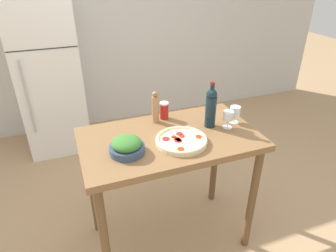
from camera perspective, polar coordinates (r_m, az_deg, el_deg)
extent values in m
plane|color=tan|center=(2.63, 0.28, -20.16)|extent=(14.00, 14.00, 0.00)
cube|color=silver|center=(3.95, -11.84, 18.42)|extent=(6.40, 0.06, 2.60)
cube|color=white|center=(3.62, -21.66, 8.90)|extent=(0.66, 0.70, 1.73)
cube|color=black|center=(3.18, -22.78, 13.34)|extent=(0.65, 0.01, 0.01)
cylinder|color=#B2B2B7|center=(3.32, -25.19, 4.81)|extent=(0.02, 0.02, 0.78)
cube|color=brown|center=(2.01, 0.34, -2.51)|extent=(1.19, 0.69, 0.05)
cylinder|color=brown|center=(2.03, -11.92, -21.01)|extent=(0.06, 0.06, 0.91)
cylinder|color=brown|center=(2.33, 15.70, -13.55)|extent=(0.06, 0.06, 0.91)
cylinder|color=brown|center=(2.43, -14.26, -11.12)|extent=(0.06, 0.06, 0.91)
cylinder|color=brown|center=(2.69, 8.92, -6.15)|extent=(0.06, 0.06, 0.91)
cylinder|color=#142833|center=(2.09, 8.10, 2.71)|extent=(0.08, 0.08, 0.23)
sphere|color=#142833|center=(2.04, 8.35, 5.99)|extent=(0.07, 0.07, 0.07)
cylinder|color=#142833|center=(2.03, 8.42, 6.91)|extent=(0.03, 0.03, 0.07)
cylinder|color=maroon|center=(2.01, 8.51, 8.06)|extent=(0.03, 0.03, 0.02)
cylinder|color=silver|center=(2.15, 11.18, -0.21)|extent=(0.07, 0.07, 0.00)
cylinder|color=silver|center=(2.13, 11.26, 0.53)|extent=(0.01, 0.01, 0.06)
cylinder|color=white|center=(2.10, 11.41, 1.99)|extent=(0.07, 0.07, 0.06)
cylinder|color=maroon|center=(2.11, 11.35, 1.42)|extent=(0.06, 0.06, 0.02)
cylinder|color=silver|center=(2.22, 12.43, 0.72)|extent=(0.07, 0.07, 0.00)
cylinder|color=silver|center=(2.21, 12.51, 1.44)|extent=(0.01, 0.01, 0.06)
cylinder|color=white|center=(2.18, 12.68, 2.86)|extent=(0.07, 0.07, 0.06)
cylinder|color=maroon|center=(2.19, 12.62, 2.35)|extent=(0.06, 0.06, 0.02)
cylinder|color=#AD7F51|center=(2.14, -2.43, 3.15)|extent=(0.05, 0.05, 0.20)
sphere|color=#936C45|center=(2.09, -2.50, 6.04)|extent=(0.04, 0.04, 0.04)
cylinder|color=#384C6B|center=(1.84, -7.80, -4.42)|extent=(0.22, 0.22, 0.05)
ellipsoid|color=#38752D|center=(1.82, -7.89, -3.28)|extent=(0.18, 0.18, 0.08)
cylinder|color=beige|center=(1.93, 2.57, -2.93)|extent=(0.33, 0.33, 0.02)
torus|color=beige|center=(1.92, 2.58, -2.58)|extent=(0.33, 0.33, 0.02)
cylinder|color=red|center=(1.83, 2.44, -4.38)|extent=(0.04, 0.04, 0.01)
cylinder|color=red|center=(1.94, 1.14, -2.08)|extent=(0.03, 0.03, 0.01)
cylinder|color=red|center=(1.92, -0.41, -2.45)|extent=(0.05, 0.05, 0.01)
cylinder|color=red|center=(1.92, 1.69, -2.45)|extent=(0.04, 0.04, 0.01)
cylinder|color=red|center=(1.91, 1.89, -2.69)|extent=(0.05, 0.05, 0.01)
cylinder|color=red|center=(1.90, 2.19, -2.83)|extent=(0.03, 0.03, 0.01)
cylinder|color=red|center=(1.96, 5.87, -2.03)|extent=(0.04, 0.04, 0.01)
cylinder|color=red|center=(1.98, 2.18, -1.48)|extent=(0.04, 0.04, 0.01)
cylinder|color=red|center=(1.96, 2.68, -1.90)|extent=(0.04, 0.04, 0.01)
cylinder|color=#B2231E|center=(2.20, -0.74, 2.84)|extent=(0.06, 0.06, 0.12)
cylinder|color=white|center=(2.18, -0.75, 4.35)|extent=(0.06, 0.06, 0.01)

